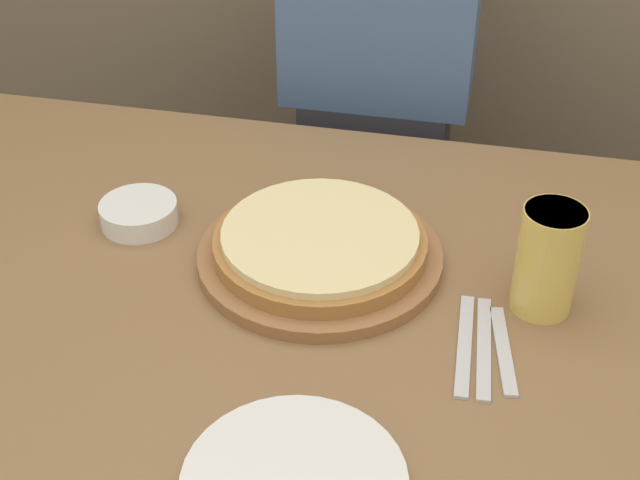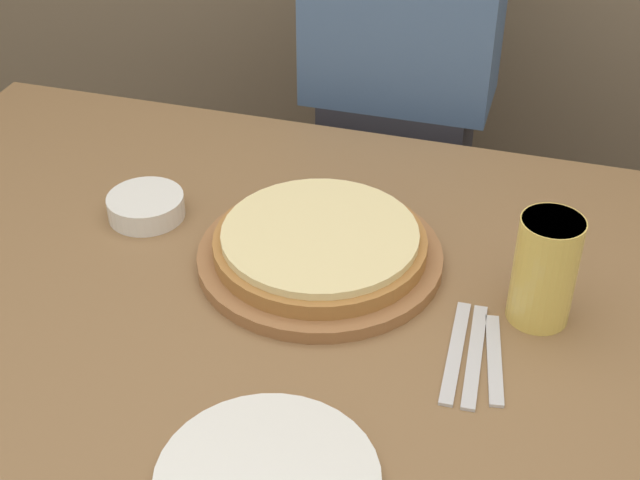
# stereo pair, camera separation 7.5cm
# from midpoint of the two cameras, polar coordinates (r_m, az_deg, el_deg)

# --- Properties ---
(dining_table) EXTENTS (1.50, 0.98, 0.75)m
(dining_table) POSITION_cam_midpoint_polar(r_m,az_deg,el_deg) (1.51, 0.03, -14.79)
(dining_table) COLOR olive
(dining_table) RESTS_ON ground_plane
(pizza_on_board) EXTENTS (0.36, 0.36, 0.06)m
(pizza_on_board) POSITION_cam_midpoint_polar(r_m,az_deg,el_deg) (1.29, 1.65, -0.56)
(pizza_on_board) COLOR #99663D
(pizza_on_board) RESTS_ON dining_table
(beer_glass) EXTENTS (0.08, 0.08, 0.16)m
(beer_glass) POSITION_cam_midpoint_polar(r_m,az_deg,el_deg) (1.21, 15.97, -1.64)
(beer_glass) COLOR #E5C65B
(beer_glass) RESTS_ON dining_table
(side_bowl) EXTENTS (0.12, 0.12, 0.04)m
(side_bowl) POSITION_cam_midpoint_polar(r_m,az_deg,el_deg) (1.42, -9.60, 2.12)
(side_bowl) COLOR white
(side_bowl) RESTS_ON dining_table
(fork) EXTENTS (0.03, 0.20, 0.00)m
(fork) POSITION_cam_midpoint_polar(r_m,az_deg,el_deg) (1.18, 10.48, -7.06)
(fork) COLOR silver
(fork) RESTS_ON dining_table
(dinner_knife) EXTENTS (0.03, 0.20, 0.00)m
(dinner_knife) POSITION_cam_midpoint_polar(r_m,az_deg,el_deg) (1.18, 11.69, -7.27)
(dinner_knife) COLOR silver
(dinner_knife) RESTS_ON dining_table
(spoon) EXTENTS (0.05, 0.17, 0.00)m
(spoon) POSITION_cam_midpoint_polar(r_m,az_deg,el_deg) (1.18, 12.90, -7.47)
(spoon) COLOR silver
(spoon) RESTS_ON dining_table
(diner_person) EXTENTS (0.37, 0.20, 1.34)m
(diner_person) POSITION_cam_midpoint_polar(r_m,az_deg,el_deg) (1.86, 6.22, 6.99)
(diner_person) COLOR #33333D
(diner_person) RESTS_ON ground_plane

